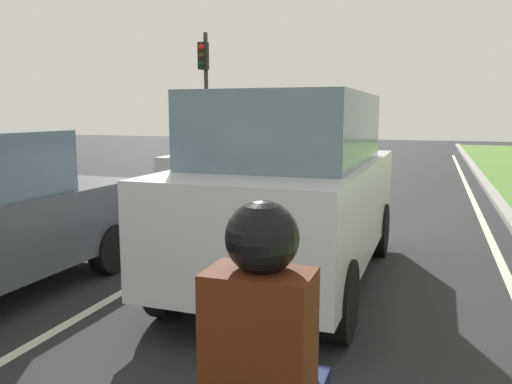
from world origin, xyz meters
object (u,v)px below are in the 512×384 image
(traffic_light_overhead_left, at_px, (205,80))
(rider_person, at_px, (262,342))
(car_hatchback_far, at_px, (219,161))
(car_suv_ahead, at_px, (293,188))

(traffic_light_overhead_left, bearing_deg, rider_person, -65.00)
(car_hatchback_far, bearing_deg, car_suv_ahead, -61.64)
(rider_person, height_order, traffic_light_overhead_left, traffic_light_overhead_left)
(rider_person, bearing_deg, car_suv_ahead, 103.24)
(traffic_light_overhead_left, bearing_deg, car_hatchback_far, -62.42)
(car_hatchback_far, height_order, traffic_light_overhead_left, traffic_light_overhead_left)
(car_hatchback_far, bearing_deg, traffic_light_overhead_left, 115.42)
(car_hatchback_far, xyz_separation_m, rider_person, (4.36, -9.93, 0.31))
(car_hatchback_far, xyz_separation_m, traffic_light_overhead_left, (-2.54, 4.87, 2.29))
(car_hatchback_far, distance_m, traffic_light_overhead_left, 5.95)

